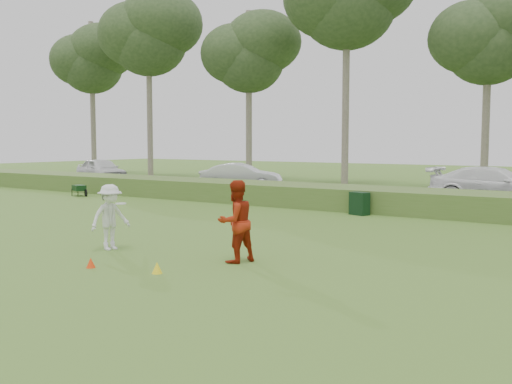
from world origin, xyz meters
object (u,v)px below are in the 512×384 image
Objects in this scene: player_red at (236,221)px; car_mid at (241,177)px; car_right at (496,186)px; utility_cabinet at (359,204)px; cone_orange at (91,263)px; cone_yellow at (157,268)px; car_left at (101,170)px; player_white at (110,217)px.

player_red reaches higher than car_mid.
player_red is 0.34× the size of car_right.
car_mid is (-9.93, 6.25, 0.38)m from utility_cabinet.
car_right reaches higher than utility_cabinet.
cone_orange is 0.90× the size of cone_yellow.
cone_yellow is 17.88m from car_right.
car_mid reaches higher than cone_yellow.
car_left is at bearing 67.09° from car_mid.
cone_yellow is at bearing 14.26° from cone_orange.
cone_yellow reaches higher than cone_orange.
cone_orange is at bearing 164.93° from car_right.
utility_cabinet is 22.04m from car_left.
cone_yellow is at bearing -70.27° from utility_cabinet.
car_left reaches higher than utility_cabinet.
car_left is (-20.02, 17.75, 0.77)m from cone_orange.
player_red is 0.41× the size of car_mid.
cone_orange is 20.08m from car_mid.
car_left is (-21.62, 17.34, 0.76)m from cone_yellow.
cone_yellow is 0.05× the size of car_left.
cone_yellow is at bearing -111.41° from car_left.
car_mid is (-10.33, 17.66, 0.69)m from cone_yellow.
player_red is 7.70× the size of cone_yellow.
car_left is at bearing 60.80° from player_white.
player_red reaches higher than cone_orange.
car_left reaches higher than player_white.
utility_cabinet is at bearing 149.33° from car_right.
player_white is 3.62m from player_red.
car_mid is at bearing -126.13° from player_red.
car_right is (24.88, 0.23, -0.01)m from car_left.
player_red is (3.58, 0.54, 0.10)m from player_white.
player_white is 10.42m from utility_cabinet.
player_red reaches higher than car_right.
player_white is 24.68m from car_left.
car_left reaches higher than car_mid.
utility_cabinet is at bearing -2.34° from player_white.
cone_orange is 11.89m from utility_cabinet.
player_white is 17.38m from car_right.
utility_cabinet is at bearing -146.74° from car_mid.
player_white is at bearing 155.57° from cone_yellow.
player_white is 7.57× the size of cone_orange.
player_white is at bearing 126.39° from cone_orange.
utility_cabinet is 0.18× the size of car_left.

